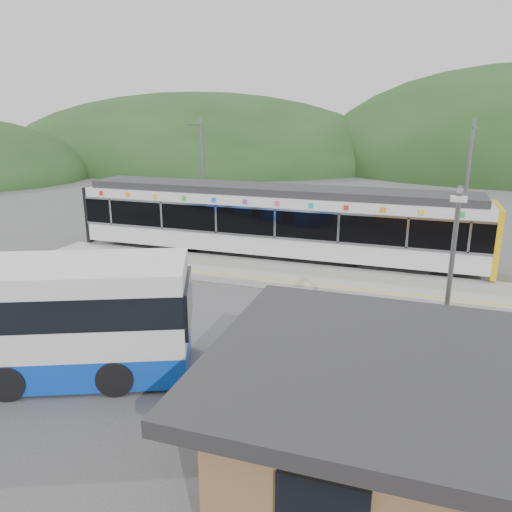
% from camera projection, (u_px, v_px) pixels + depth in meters
% --- Properties ---
extents(ground, '(120.00, 120.00, 0.00)m').
position_uv_depth(ground, '(277.00, 305.00, 19.53)').
color(ground, '#4C4C4F').
rests_on(ground, ground).
extents(hills, '(146.00, 149.00, 26.00)m').
position_uv_depth(hills, '(442.00, 280.00, 22.45)').
color(hills, '#1E3D19').
rests_on(hills, ground).
extents(platform, '(26.00, 3.20, 0.30)m').
position_uv_depth(platform, '(298.00, 276.00, 22.49)').
color(platform, '#9E9E99').
rests_on(platform, ground).
extents(yellow_line, '(26.00, 0.10, 0.01)m').
position_uv_depth(yellow_line, '(291.00, 282.00, 21.26)').
color(yellow_line, yellow).
rests_on(yellow_line, platform).
extents(train, '(20.44, 3.01, 3.74)m').
position_uv_depth(train, '(274.00, 220.00, 25.00)').
color(train, black).
rests_on(train, ground).
extents(catenary_mast_west, '(0.18, 1.80, 7.00)m').
position_uv_depth(catenary_mast_west, '(202.00, 178.00, 28.43)').
color(catenary_mast_west, slate).
rests_on(catenary_mast_west, ground).
extents(catenary_mast_east, '(0.18, 1.80, 7.00)m').
position_uv_depth(catenary_mast_east, '(466.00, 190.00, 24.16)').
color(catenary_mast_east, slate).
rests_on(catenary_mast_east, ground).
extents(station_shelter, '(9.20, 6.20, 3.00)m').
position_uv_depth(station_shelter, '(457.00, 441.00, 9.06)').
color(station_shelter, brown).
rests_on(station_shelter, ground).
extents(pallet_stack, '(1.65, 1.50, 0.69)m').
position_uv_depth(pallet_stack, '(510.00, 445.00, 10.83)').
color(pallet_stack, '#937047').
rests_on(pallet_stack, ground).
extents(lamp_post, '(0.36, 1.01, 5.65)m').
position_uv_depth(lamp_post, '(450.00, 280.00, 12.10)').
color(lamp_post, slate).
rests_on(lamp_post, ground).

